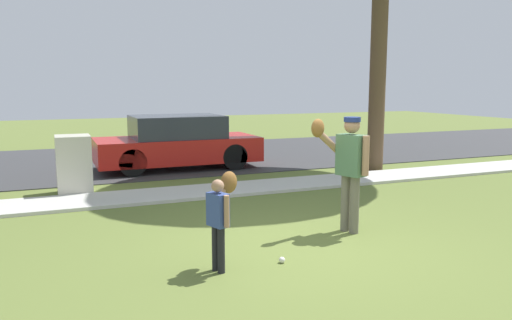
# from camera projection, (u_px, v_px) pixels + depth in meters

# --- Properties ---
(ground_plane) EXTENTS (48.00, 48.00, 0.00)m
(ground_plane) POSITION_uv_depth(u_px,v_px,m) (222.00, 193.00, 9.90)
(ground_plane) COLOR olive
(sidewalk_strip) EXTENTS (36.00, 1.20, 0.06)m
(sidewalk_strip) POSITION_uv_depth(u_px,v_px,m) (220.00, 190.00, 9.98)
(sidewalk_strip) COLOR beige
(sidewalk_strip) RESTS_ON ground
(road_surface) EXTENTS (36.00, 6.80, 0.02)m
(road_surface) POSITION_uv_depth(u_px,v_px,m) (165.00, 158.00, 14.55)
(road_surface) COLOR #38383A
(road_surface) RESTS_ON ground
(person_adult) EXTENTS (0.79, 0.56, 1.66)m
(person_adult) POSITION_uv_depth(u_px,v_px,m) (348.00, 161.00, 7.08)
(person_adult) COLOR #6B6656
(person_adult) RESTS_ON ground
(person_child) EXTENTS (0.45, 0.52, 1.10)m
(person_child) POSITION_uv_depth(u_px,v_px,m) (221.00, 209.00, 5.68)
(person_child) COLOR black
(person_child) RESTS_ON ground
(baseball) EXTENTS (0.07, 0.07, 0.07)m
(baseball) POSITION_uv_depth(u_px,v_px,m) (282.00, 260.00, 5.98)
(baseball) COLOR white
(baseball) RESTS_ON ground
(utility_cabinet) EXTENTS (0.64, 0.67, 1.14)m
(utility_cabinet) POSITION_uv_depth(u_px,v_px,m) (74.00, 165.00, 9.73)
(utility_cabinet) COLOR beige
(utility_cabinet) RESTS_ON ground
(parked_hatchback_red) EXTENTS (4.00, 1.75, 1.33)m
(parked_hatchback_red) POSITION_uv_depth(u_px,v_px,m) (177.00, 143.00, 12.62)
(parked_hatchback_red) COLOR red
(parked_hatchback_red) RESTS_ON road_surface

